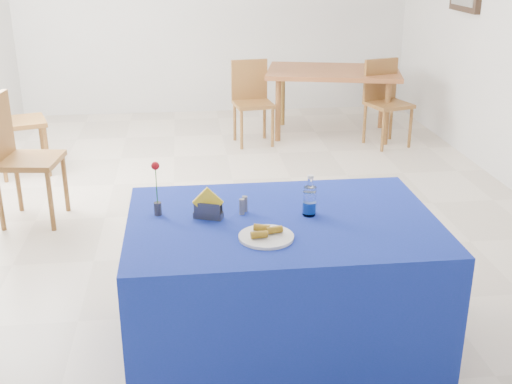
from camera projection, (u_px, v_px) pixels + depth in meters
floor at (240, 212)px, 5.36m from camera, size 7.00×7.00×0.00m
plate at (266, 237)px, 3.10m from camera, size 0.27×0.27×0.01m
drinking_glass at (309, 203)px, 3.34m from camera, size 0.07×0.07×0.13m
salt_shaker at (242, 207)px, 3.36m from camera, size 0.03×0.03×0.08m
pepper_shaker at (245, 204)px, 3.40m from camera, size 0.03×0.03×0.08m
blue_table at (281, 283)px, 3.46m from camera, size 1.60×1.10×0.76m
water_bottle at (310, 201)px, 3.35m from camera, size 0.07×0.07×0.21m
napkin_holder at (208, 209)px, 3.31m from camera, size 0.16×0.11×0.17m
rose_vase at (157, 191)px, 3.32m from camera, size 0.04×0.04×0.29m
oak_table at (333, 77)px, 7.31m from camera, size 1.66×1.26×0.76m
chair_bg_left at (251, 96)px, 7.08m from camera, size 0.45×0.45×0.91m
chair_bg_right at (385, 96)px, 7.01m from camera, size 0.52×0.52×0.93m
chair_win_a at (16, 150)px, 4.98m from camera, size 0.51×0.51×1.02m
chair_win_b at (8, 114)px, 6.02m from camera, size 0.58×0.58×1.03m
banana_pieces at (265, 231)px, 3.10m from camera, size 0.17×0.13×0.04m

